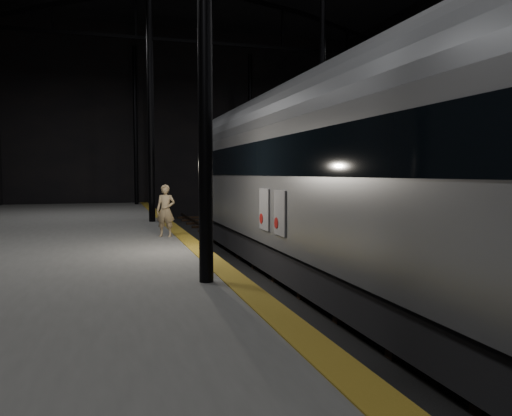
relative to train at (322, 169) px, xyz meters
name	(u,v)px	position (x,y,z in m)	size (l,w,h in m)	color
ground	(312,279)	(0.00, 0.58, -3.12)	(44.00, 44.00, 0.00)	black
platform_left	(24,277)	(-7.50, 0.58, -2.62)	(9.00, 43.80, 1.00)	#565653
tactile_strip	(199,249)	(-3.25, 0.58, -2.12)	(0.50, 43.80, 0.01)	olive
track	(312,276)	(0.00, 0.58, -3.05)	(2.40, 43.00, 0.24)	#3F3328
train	(322,169)	(0.00, 0.00, 0.00)	(3.13, 20.92, 5.59)	#9C9FA4
woman	(166,211)	(-3.80, 3.40, -1.30)	(0.60, 0.39, 1.65)	tan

